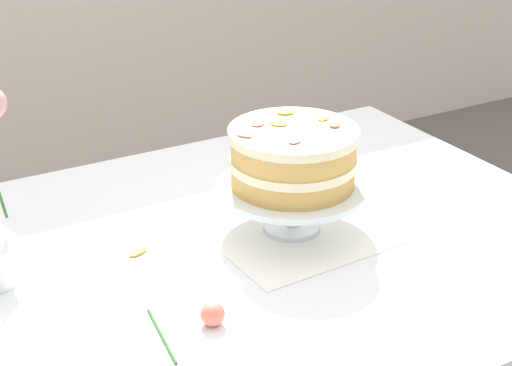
# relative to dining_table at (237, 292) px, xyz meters

# --- Properties ---
(dining_table) EXTENTS (1.40, 1.00, 0.74)m
(dining_table) POSITION_rel_dining_table_xyz_m (0.00, 0.00, 0.00)
(dining_table) COLOR white
(dining_table) RESTS_ON ground
(linen_napkin) EXTENTS (0.33, 0.33, 0.00)m
(linen_napkin) POSITION_rel_dining_table_xyz_m (0.13, 0.02, 0.09)
(linen_napkin) COLOR white
(linen_napkin) RESTS_ON dining_table
(cake_stand) EXTENTS (0.29, 0.29, 0.10)m
(cake_stand) POSITION_rel_dining_table_xyz_m (0.13, 0.02, 0.17)
(cake_stand) COLOR silver
(cake_stand) RESTS_ON linen_napkin
(layer_cake) EXTENTS (0.24, 0.24, 0.12)m
(layer_cake) POSITION_rel_dining_table_xyz_m (0.13, 0.02, 0.25)
(layer_cake) COLOR tan
(layer_cake) RESTS_ON cake_stand
(fallen_rose) EXTENTS (0.11, 0.15, 0.04)m
(fallen_rose) POSITION_rel_dining_table_xyz_m (-0.15, -0.18, 0.11)
(fallen_rose) COLOR #2D6028
(fallen_rose) RESTS_ON dining_table
(loose_petal_0) EXTENTS (0.05, 0.03, 0.01)m
(loose_petal_0) POSITION_rel_dining_table_xyz_m (-0.16, 0.08, 0.09)
(loose_petal_0) COLOR orange
(loose_petal_0) RESTS_ON dining_table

